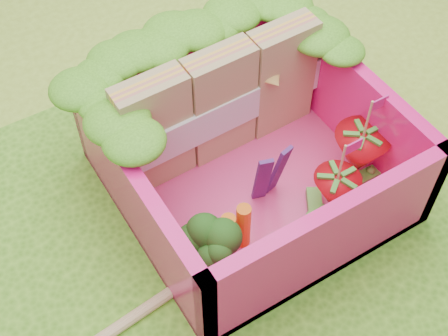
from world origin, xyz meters
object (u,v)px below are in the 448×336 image
sandwich_stack (221,103)px  strawberry_right (359,154)px  broccoli (204,243)px  bento_box (250,152)px  strawberry_left (335,192)px

sandwich_stack → strawberry_right: sandwich_stack is taller
broccoli → sandwich_stack: bearing=53.0°
bento_box → sandwich_stack: bearing=89.0°
sandwich_stack → broccoli: size_ratio=3.38×
bento_box → broccoli: bearing=-145.4°
strawberry_right → bento_box: bearing=154.1°
bento_box → sandwich_stack: 0.30m
strawberry_right → sandwich_stack: bearing=133.0°
strawberry_left → strawberry_right: bearing=25.9°
sandwich_stack → strawberry_left: 0.72m
broccoli → strawberry_left: (0.71, -0.05, -0.05)m
broccoli → bento_box: bearing=34.6°
bento_box → broccoli: size_ratio=3.79×
strawberry_left → bento_box: bearing=126.2°
strawberry_right → broccoli: bearing=-176.1°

